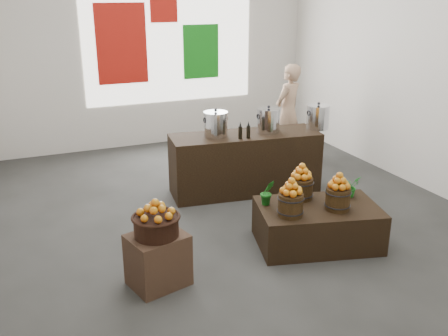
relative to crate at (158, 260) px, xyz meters
name	(u,v)px	position (x,y,z in m)	size (l,w,h in m)	color
ground	(230,211)	(1.36, 1.32, -0.27)	(7.00, 7.00, 0.00)	#363634
back_wall	(154,37)	(1.36, 4.82, 1.73)	(6.00, 0.04, 4.00)	beige
back_opening	(170,36)	(1.66, 4.80, 1.73)	(3.20, 0.02, 2.40)	white
deco_red_left	(122,44)	(0.76, 4.79, 1.63)	(0.90, 0.04, 1.40)	#A9150D
deco_green_right	(201,52)	(2.26, 4.79, 1.43)	(0.70, 0.04, 1.00)	#127515
deco_red_upper	(164,8)	(1.56, 4.79, 2.23)	(0.50, 0.04, 0.50)	#A9150D
crate	(158,260)	(0.00, 0.00, 0.00)	(0.54, 0.44, 0.54)	#473021
wicker_basket	(156,226)	(0.00, 0.00, 0.37)	(0.43, 0.43, 0.20)	black
apples_in_basket	(155,208)	(0.00, 0.00, 0.56)	(0.34, 0.34, 0.18)	#AC1A05
display_table	(317,225)	(1.93, 0.11, -0.03)	(1.37, 0.84, 0.47)	black
apple_bucket_front_left	(291,205)	(1.51, 0.02, 0.33)	(0.27, 0.27, 0.25)	#35210E
apples_in_bucket_front_left	(291,186)	(1.51, 0.02, 0.55)	(0.21, 0.21, 0.18)	#AC1A05
apple_bucket_front_right	(338,199)	(2.08, -0.04, 0.33)	(0.27, 0.27, 0.25)	#35210E
apples_in_bucket_front_right	(339,181)	(2.08, -0.04, 0.55)	(0.21, 0.21, 0.18)	#AC1A05
apple_bucket_rear	(301,188)	(1.86, 0.39, 0.33)	(0.27, 0.27, 0.25)	#35210E
apples_in_bucket_rear	(302,171)	(1.86, 0.39, 0.55)	(0.21, 0.21, 0.18)	#AC1A05
herb_garnish_right	(350,186)	(2.44, 0.22, 0.33)	(0.22, 0.19, 0.25)	#135C15
herb_garnish_left	(267,192)	(1.42, 0.39, 0.35)	(0.16, 0.13, 0.30)	#135C15
counter	(245,163)	(1.85, 1.90, 0.16)	(2.13, 0.68, 0.87)	black
stock_pot_left	(216,125)	(1.42, 1.96, 0.77)	(0.33, 0.33, 0.33)	silver
stock_pot_center	(268,121)	(2.19, 1.86, 0.77)	(0.33, 0.33, 0.33)	silver
stock_pot_right	(318,118)	(2.96, 1.76, 0.77)	(0.33, 0.33, 0.33)	silver
oil_cruets	(250,130)	(1.82, 1.69, 0.72)	(0.16, 0.06, 0.24)	black
shopper	(288,112)	(3.22, 3.09, 0.55)	(0.60, 0.39, 1.64)	tan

